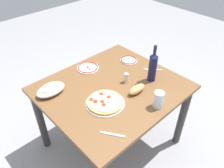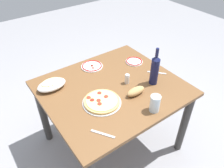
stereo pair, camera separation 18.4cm
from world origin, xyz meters
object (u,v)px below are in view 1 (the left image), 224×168
at_px(spice_shaker, 126,78).
at_px(water_glass, 158,100).
at_px(baked_pasta_dish, 51,89).
at_px(pepperoni_pizza, 105,102).
at_px(side_plate_far, 129,60).
at_px(side_plate_near, 88,68).
at_px(dining_table, 112,98).
at_px(wine_bottle, 153,67).
at_px(bread_loaf, 137,89).

bearing_deg(spice_shaker, water_glass, -96.96).
bearing_deg(spice_shaker, baked_pasta_dish, 150.68).
distance_m(pepperoni_pizza, side_plate_far, 0.65).
relative_size(side_plate_far, spice_shaker, 1.90).
xyz_separation_m(side_plate_near, spice_shaker, (0.11, -0.39, 0.03)).
height_order(dining_table, wine_bottle, wine_bottle).
xyz_separation_m(dining_table, baked_pasta_dish, (-0.41, 0.28, 0.16)).
bearing_deg(side_plate_far, baked_pasta_dish, 173.65).
distance_m(baked_pasta_dish, wine_bottle, 0.86).
distance_m(side_plate_near, spice_shaker, 0.41).
height_order(side_plate_far, spice_shaker, spice_shaker).
bearing_deg(baked_pasta_dish, side_plate_near, 10.44).
relative_size(dining_table, baked_pasta_dish, 4.71).
xyz_separation_m(wine_bottle, side_plate_far, (0.08, 0.35, -0.13)).
bearing_deg(pepperoni_pizza, baked_pasta_dish, 121.07).
bearing_deg(side_plate_far, water_glass, -117.69).
bearing_deg(baked_pasta_dish, bread_loaf, -42.35).
bearing_deg(side_plate_far, bread_loaf, -128.94).
relative_size(wine_bottle, spice_shaker, 3.84).
xyz_separation_m(pepperoni_pizza, spice_shaker, (0.31, 0.08, 0.03)).
xyz_separation_m(dining_table, bread_loaf, (0.10, -0.19, 0.16)).
bearing_deg(baked_pasta_dish, water_glass, -53.59).
bearing_deg(bread_loaf, water_glass, -92.01).
bearing_deg(side_plate_near, bread_loaf, -82.28).
relative_size(side_plate_far, bread_loaf, 0.98).
bearing_deg(side_plate_near, spice_shaker, -73.93).
bearing_deg(spice_shaker, wine_bottle, -35.42).
xyz_separation_m(pepperoni_pizza, side_plate_far, (0.58, 0.30, -0.01)).
bearing_deg(pepperoni_pizza, dining_table, 32.52).
xyz_separation_m(pepperoni_pizza, water_glass, (0.27, -0.29, 0.05)).
height_order(pepperoni_pizza, water_glass, water_glass).
xyz_separation_m(dining_table, pepperoni_pizza, (-0.18, -0.11, 0.14)).
distance_m(pepperoni_pizza, bread_loaf, 0.29).
bearing_deg(side_plate_far, wine_bottle, -103.55).
xyz_separation_m(pepperoni_pizza, baked_pasta_dish, (-0.24, 0.39, 0.03)).
relative_size(dining_table, side_plate_near, 5.58).
relative_size(bread_loaf, spice_shaker, 1.93).
xyz_separation_m(water_glass, side_plate_far, (0.31, 0.59, -0.06)).
bearing_deg(spice_shaker, side_plate_far, 39.41).
xyz_separation_m(baked_pasta_dish, water_glass, (0.50, -0.68, 0.03)).
bearing_deg(pepperoni_pizza, side_plate_far, 27.38).
bearing_deg(side_plate_far, pepperoni_pizza, -152.62).
xyz_separation_m(baked_pasta_dish, side_plate_near, (0.44, 0.08, -0.03)).
distance_m(pepperoni_pizza, baked_pasta_dish, 0.46).
distance_m(dining_table, bread_loaf, 0.26).
xyz_separation_m(side_plate_near, side_plate_far, (0.38, -0.17, -0.00)).
xyz_separation_m(dining_table, side_plate_near, (0.02, 0.36, 0.13)).
distance_m(wine_bottle, side_plate_near, 0.61).
distance_m(baked_pasta_dish, side_plate_near, 0.45).
bearing_deg(dining_table, water_glass, -77.56).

